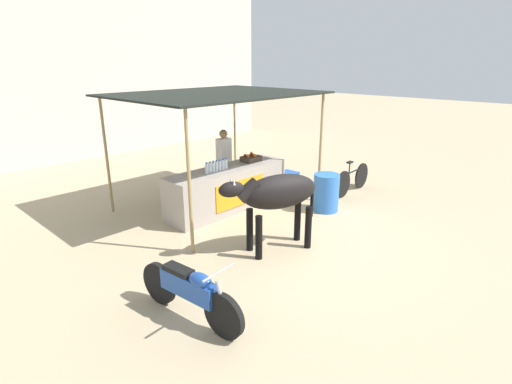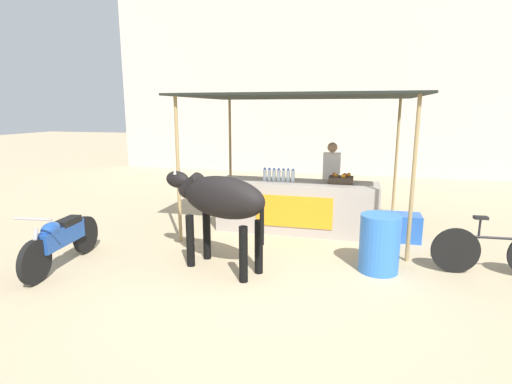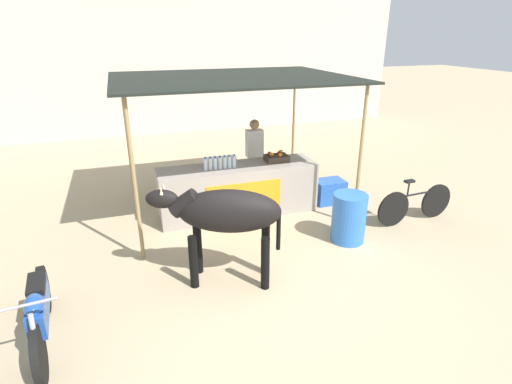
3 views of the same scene
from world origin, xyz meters
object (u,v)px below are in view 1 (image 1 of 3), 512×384
Objects in this scene: cooler_box at (286,182)px; water_barrel at (326,193)px; vendor_behind_counter at (224,162)px; bicycle_leaning at (352,179)px; fruit_crate at (251,158)px; stall_counter at (228,189)px; cow at (277,195)px; motorcycle_parked at (190,290)px.

cooler_box is 1.63m from water_barrel.
vendor_behind_counter reaches higher than bicycle_leaning.
fruit_crate is 2.71m from bicycle_leaning.
stall_counter is 1.02m from vendor_behind_counter.
cow is 1.10× the size of bicycle_leaning.
vendor_behind_counter is at bearing 52.44° from stall_counter.
water_barrel is at bearing -107.06° from cooler_box.
fruit_crate reaches higher than cooler_box.
vendor_behind_counter is 5.01m from motorcycle_parked.
fruit_crate is 0.27× the size of bicycle_leaning.
water_barrel is at bearing 12.41° from motorcycle_parked.
cow is (-0.80, -2.12, 0.55)m from stall_counter.
bicycle_leaning is (2.18, -1.46, -0.68)m from fruit_crate.
stall_counter reaches higher than cooler_box.
fruit_crate reaches higher than water_barrel.
bicycle_leaning is (1.07, -1.31, 0.11)m from cooler_box.
cow is 2.42m from motorcycle_parked.
stall_counter is 1.64× the size of cow.
vendor_behind_counter reaches higher than motorcycle_parked.
motorcycle_parked is (-3.66, -3.40, -0.42)m from vendor_behind_counter.
stall_counter is 1.82× the size of vendor_behind_counter.
water_barrel is (1.44, -1.65, -0.06)m from stall_counter.
vendor_behind_counter is 2.59m from water_barrel.
bicycle_leaning is at bearing -41.92° from vendor_behind_counter.
fruit_crate is at bearing -72.33° from vendor_behind_counter.
water_barrel is (0.64, -1.70, -0.61)m from fruit_crate.
water_barrel is (0.86, -2.40, -0.43)m from vendor_behind_counter.
stall_counter is at bearing 40.61° from motorcycle_parked.
stall_counter is 0.97m from fruit_crate.
motorcycle_parked is at bearing -167.59° from water_barrel.
fruit_crate is at bearing 34.78° from motorcycle_parked.
cooler_box is 3.48m from cow.
vendor_behind_counter is (0.58, 0.75, 0.37)m from stall_counter.
stall_counter is 4.06m from motorcycle_parked.
stall_counter is 1.94m from cooler_box.
bicycle_leaning is (2.98, -1.41, -0.13)m from stall_counter.
stall_counter is 5.00× the size of cooler_box.
motorcycle_parked is (-2.29, -0.53, -0.60)m from cow.
water_barrel is at bearing -171.06° from bicycle_leaning.
cooler_box is at bearing 36.63° from cow.
fruit_crate is 0.73× the size of cooler_box.
water_barrel is at bearing -69.40° from fruit_crate.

